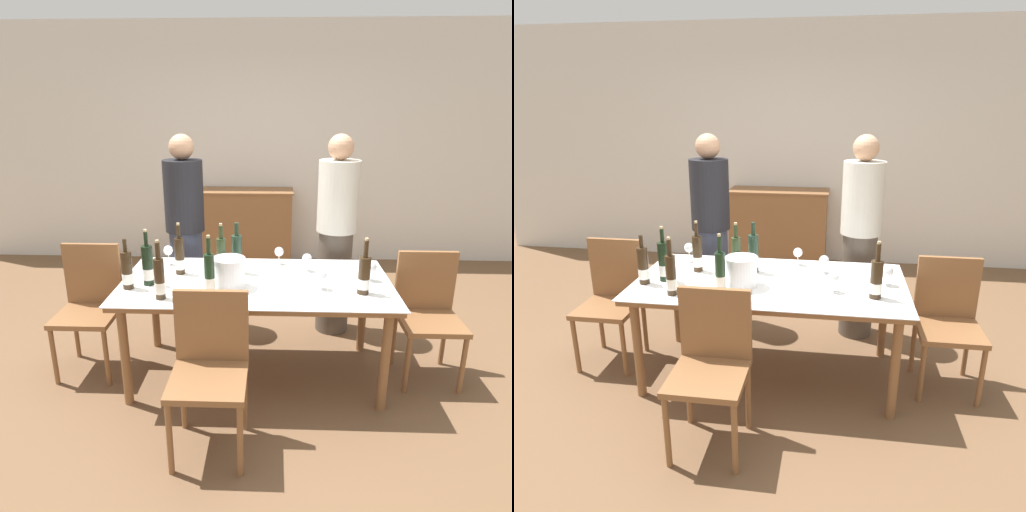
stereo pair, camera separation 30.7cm
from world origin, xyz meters
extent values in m
plane|color=brown|center=(0.00, 0.00, 0.00)|extent=(12.00, 12.00, 0.00)
cube|color=silver|center=(0.00, 2.73, 1.40)|extent=(8.00, 0.10, 2.80)
cube|color=brown|center=(-0.25, 2.44, 0.45)|extent=(1.15, 0.44, 0.91)
cube|color=brown|center=(-0.25, 2.44, 0.92)|extent=(1.18, 0.46, 0.02)
cylinder|color=brown|center=(-0.83, -0.38, 0.35)|extent=(0.06, 0.06, 0.69)
cylinder|color=brown|center=(0.83, -0.38, 0.35)|extent=(0.06, 0.06, 0.69)
cylinder|color=brown|center=(-0.83, 0.38, 0.35)|extent=(0.06, 0.06, 0.69)
cylinder|color=brown|center=(0.83, 0.38, 0.35)|extent=(0.06, 0.06, 0.69)
cube|color=brown|center=(0.00, 0.00, 0.71)|extent=(1.81, 0.92, 0.04)
cube|color=white|center=(0.00, 0.00, 0.73)|extent=(1.84, 0.95, 0.01)
cylinder|color=white|center=(-0.17, -0.12, 0.83)|extent=(0.20, 0.20, 0.20)
cylinder|color=white|center=(-0.17, -0.12, 0.93)|extent=(0.22, 0.22, 0.01)
cylinder|color=#1E3323|center=(-0.14, 0.16, 0.87)|extent=(0.07, 0.07, 0.28)
cylinder|color=white|center=(-0.14, 0.16, 0.81)|extent=(0.08, 0.08, 0.08)
cylinder|color=#1E3323|center=(-0.14, 0.16, 1.05)|extent=(0.03, 0.03, 0.09)
cylinder|color=black|center=(-0.28, -0.24, 0.87)|extent=(0.07, 0.07, 0.27)
cylinder|color=silver|center=(-0.28, -0.24, 0.81)|extent=(0.07, 0.07, 0.07)
cylinder|color=black|center=(-0.28, -0.24, 1.05)|extent=(0.03, 0.03, 0.11)
cylinder|color=tan|center=(-0.28, -0.24, 1.11)|extent=(0.02, 0.02, 0.02)
cylinder|color=#28381E|center=(-0.24, 0.02, 0.88)|extent=(0.06, 0.06, 0.29)
cylinder|color=white|center=(-0.24, 0.02, 0.81)|extent=(0.07, 0.07, 0.08)
cylinder|color=#28381E|center=(-0.24, 0.02, 1.07)|extent=(0.03, 0.03, 0.09)
cylinder|color=tan|center=(-0.24, 0.02, 1.12)|extent=(0.02, 0.02, 0.02)
cylinder|color=#332314|center=(-0.55, 0.12, 0.86)|extent=(0.07, 0.07, 0.26)
cylinder|color=white|center=(-0.55, 0.12, 0.81)|extent=(0.07, 0.07, 0.07)
cylinder|color=#332314|center=(-0.55, 0.12, 1.04)|extent=(0.03, 0.03, 0.10)
cylinder|color=tan|center=(-0.55, 0.12, 1.10)|extent=(0.02, 0.02, 0.02)
cylinder|color=#332314|center=(-0.83, -0.17, 0.86)|extent=(0.07, 0.07, 0.25)
cylinder|color=white|center=(-0.83, -0.17, 0.80)|extent=(0.07, 0.07, 0.07)
cylinder|color=#332314|center=(-0.83, -0.17, 1.03)|extent=(0.03, 0.03, 0.09)
cylinder|color=black|center=(-0.72, -0.09, 0.87)|extent=(0.08, 0.08, 0.27)
cylinder|color=white|center=(-0.72, -0.09, 0.81)|extent=(0.08, 0.08, 0.08)
cylinder|color=black|center=(-0.72, -0.09, 1.05)|extent=(0.03, 0.03, 0.10)
cylinder|color=tan|center=(-0.72, -0.09, 1.11)|extent=(0.02, 0.02, 0.02)
cylinder|color=#332314|center=(-0.58, -0.32, 0.86)|extent=(0.07, 0.07, 0.26)
cylinder|color=silver|center=(-0.58, -0.32, 0.80)|extent=(0.07, 0.07, 0.07)
cylinder|color=#332314|center=(-0.58, -0.32, 1.04)|extent=(0.03, 0.03, 0.10)
cylinder|color=tan|center=(-0.58, -0.32, 1.10)|extent=(0.02, 0.02, 0.02)
cylinder|color=#332314|center=(0.69, -0.19, 0.85)|extent=(0.08, 0.08, 0.24)
cylinder|color=white|center=(0.69, -0.19, 0.80)|extent=(0.08, 0.08, 0.07)
cylinder|color=#332314|center=(0.69, -0.19, 1.03)|extent=(0.03, 0.03, 0.11)
cylinder|color=tan|center=(0.69, -0.19, 1.09)|extent=(0.02, 0.02, 0.02)
cylinder|color=white|center=(0.43, -0.13, 0.73)|extent=(0.08, 0.08, 0.00)
cylinder|color=white|center=(0.43, -0.13, 0.77)|extent=(0.01, 0.01, 0.06)
sphere|color=white|center=(0.43, -0.13, 0.83)|extent=(0.08, 0.08, 0.08)
cylinder|color=white|center=(0.78, 0.04, 0.73)|extent=(0.07, 0.07, 0.00)
cylinder|color=white|center=(0.78, 0.04, 0.77)|extent=(0.01, 0.01, 0.06)
sphere|color=white|center=(0.78, 0.04, 0.83)|extent=(0.09, 0.09, 0.09)
cylinder|color=white|center=(0.16, 0.36, 0.73)|extent=(0.07, 0.07, 0.00)
cylinder|color=white|center=(0.16, 0.36, 0.77)|extent=(0.01, 0.01, 0.07)
sphere|color=white|center=(0.16, 0.36, 0.83)|extent=(0.07, 0.07, 0.07)
cylinder|color=white|center=(0.36, 0.21, 0.73)|extent=(0.07, 0.07, 0.00)
cylinder|color=white|center=(0.36, 0.21, 0.77)|extent=(0.01, 0.01, 0.07)
sphere|color=white|center=(0.36, 0.21, 0.83)|extent=(0.07, 0.07, 0.07)
cylinder|color=white|center=(-0.67, 0.31, 0.73)|extent=(0.06, 0.06, 0.00)
cylinder|color=white|center=(-0.67, 0.31, 0.78)|extent=(0.01, 0.01, 0.08)
sphere|color=white|center=(-0.67, 0.31, 0.85)|extent=(0.07, 0.07, 0.07)
cylinder|color=brown|center=(-1.40, -0.18, 0.21)|extent=(0.03, 0.03, 0.43)
cylinder|color=brown|center=(-1.03, -0.18, 0.21)|extent=(0.03, 0.03, 0.43)
cylinder|color=brown|center=(-1.40, 0.18, 0.21)|extent=(0.03, 0.03, 0.43)
cylinder|color=brown|center=(-1.03, 0.18, 0.21)|extent=(0.03, 0.03, 0.43)
cube|color=brown|center=(-1.22, 0.00, 0.45)|extent=(0.42, 0.42, 0.04)
cube|color=brown|center=(-1.22, 0.19, 0.70)|extent=(0.42, 0.04, 0.46)
cylinder|color=brown|center=(-0.41, -0.98, 0.22)|extent=(0.03, 0.03, 0.44)
cylinder|color=brown|center=(-0.04, -0.98, 0.22)|extent=(0.03, 0.03, 0.44)
cylinder|color=brown|center=(-0.41, -0.61, 0.22)|extent=(0.03, 0.03, 0.44)
cylinder|color=brown|center=(-0.04, -0.61, 0.22)|extent=(0.03, 0.03, 0.44)
cube|color=brown|center=(-0.23, -0.79, 0.46)|extent=(0.42, 0.42, 0.04)
cube|color=brown|center=(-0.23, -0.60, 0.69)|extent=(0.42, 0.04, 0.43)
cylinder|color=brown|center=(1.03, -0.18, 0.21)|extent=(0.03, 0.03, 0.42)
cylinder|color=brown|center=(1.40, -0.18, 0.21)|extent=(0.03, 0.03, 0.42)
cylinder|color=brown|center=(1.03, 0.18, 0.21)|extent=(0.03, 0.03, 0.42)
cylinder|color=brown|center=(1.40, 0.18, 0.21)|extent=(0.03, 0.03, 0.42)
cube|color=brown|center=(1.22, 0.00, 0.44)|extent=(0.42, 0.42, 0.04)
cube|color=brown|center=(1.22, 0.19, 0.68)|extent=(0.42, 0.04, 0.44)
cylinder|color=#383F56|center=(-0.64, 0.83, 0.43)|extent=(0.28, 0.28, 0.86)
cylinder|color=black|center=(-0.64, 0.83, 1.16)|extent=(0.33, 0.33, 0.59)
sphere|color=tan|center=(-0.64, 0.83, 1.56)|extent=(0.21, 0.21, 0.21)
cylinder|color=#51473D|center=(0.63, 0.75, 0.45)|extent=(0.28, 0.28, 0.89)
cylinder|color=beige|center=(0.63, 0.75, 1.18)|extent=(0.33, 0.33, 0.58)
sphere|color=tan|center=(0.63, 0.75, 1.57)|extent=(0.20, 0.20, 0.20)
camera|label=1|loc=(0.12, -2.92, 1.88)|focal=32.00mm
camera|label=2|loc=(0.42, -2.89, 1.88)|focal=32.00mm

